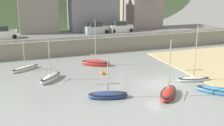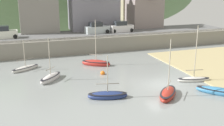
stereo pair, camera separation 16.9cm
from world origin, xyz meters
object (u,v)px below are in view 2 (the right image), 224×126
Objects in this scene: sailboat_far_left at (108,95)px; mooring_buoy at (103,73)px; sailboat_blue_trim at (51,78)px; sailboat_nearest_shore at (26,68)px; waterfront_building_right at (144,6)px; dinghy_open_wooden at (168,94)px; rowboat_small_beached at (96,63)px; parked_car_end_of_row at (121,27)px; waterfront_building_left at (38,1)px; sailboat_tall_mast at (194,79)px; parked_car_near_slipway at (3,33)px; sailboat_white_hull at (219,92)px; parked_car_by_wall at (97,29)px; waterfront_building_centre at (94,5)px.

sailboat_far_left reaches higher than mooring_buoy.
sailboat_nearest_shore is at bearing 66.60° from sailboat_blue_trim.
sailboat_far_left is 1.08× the size of sailboat_nearest_shore.
dinghy_open_wooden is (-10.93, -28.50, -6.30)m from waterfront_building_right.
parked_car_end_of_row is (7.91, 11.30, 2.89)m from rowboat_small_beached.
rowboat_small_beached is 1.52× the size of parked_car_end_of_row.
sailboat_tall_mast is at bearing -60.64° from waterfront_building_left.
parked_car_near_slipway is (-2.68, 10.52, 2.97)m from sailboat_nearest_shore.
sailboat_white_hull is at bearing -90.21° from parked_car_end_of_row.
sailboat_white_hull is at bearing -76.01° from sailboat_tall_mast.
dinghy_open_wooden is 9.43m from mooring_buoy.
sailboat_blue_trim is 1.21× the size of parked_car_end_of_row.
dinghy_open_wooden is (9.40, -28.50, -7.49)m from waterfront_building_left.
dinghy_open_wooden is at bearing -110.97° from waterfront_building_right.
waterfront_building_left is 30.29m from sailboat_tall_mast.
sailboat_tall_mast is 1.53× the size of parked_car_end_of_row.
rowboat_small_beached reaches higher than sailboat_nearest_shore.
sailboat_tall_mast is 1.10× the size of dinghy_open_wooden.
rowboat_small_beached is at bearing -44.94° from parked_car_near_slipway.
rowboat_small_beached is at bearing 143.28° from sailboat_tall_mast.
parked_car_end_of_row is (-0.62, 21.07, 2.94)m from sailboat_tall_mast.
sailboat_nearest_shore reaches higher than mooring_buoy.
sailboat_far_left is 8.00× the size of mooring_buoy.
sailboat_nearest_shore is at bearing -146.35° from parked_car_by_wall.
waterfront_building_right is 1.98× the size of parked_car_end_of_row.
sailboat_tall_mast is (4.39, -25.57, -6.61)m from waterfront_building_centre.
rowboat_small_beached is at bearing 85.55° from mooring_buoy.
dinghy_open_wooden is (-0.60, -28.50, -6.58)m from waterfront_building_centre.
sailboat_blue_trim is at bearing -117.90° from waterfront_building_centre.
parked_car_end_of_row is (4.36, 24.00, 2.91)m from dinghy_open_wooden.
waterfront_building_centre is 21.05m from sailboat_nearest_shore.
sailboat_nearest_shore is at bearing 134.17° from sailboat_far_left.
waterfront_building_left is 28.23m from sailboat_far_left.
waterfront_building_centre reaches higher than mooring_buoy.
sailboat_far_left is 5.76m from dinghy_open_wooden.
sailboat_white_hull is at bearing -101.12° from waterfront_building_right.
dinghy_open_wooden is at bearing -91.20° from waterfront_building_centre.
rowboat_small_beached is (2.00, 11.13, 0.05)m from sailboat_far_left.
dinghy_open_wooden is at bearing -102.22° from parked_car_end_of_row.
sailboat_tall_mast is at bearing 139.06° from sailboat_white_hull.
waterfront_building_right is at bearing 53.37° from mooring_buoy.
waterfront_building_centre is 30.64m from sailboat_white_hull.
parked_car_end_of_row is at bearing -6.68° from parked_car_by_wall.
mooring_buoy is at bearing 159.49° from sailboat_tall_mast.
parked_car_near_slipway is at bearing 127.05° from sailboat_far_left.
sailboat_tall_mast is 1.49× the size of parked_car_by_wall.
sailboat_blue_trim is 9.36× the size of mooring_buoy.
parked_car_near_slipway is 15.08m from parked_car_by_wall.
waterfront_building_centre is at bearing 77.35° from mooring_buoy.
waterfront_building_left is 2.48× the size of parked_car_by_wall.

